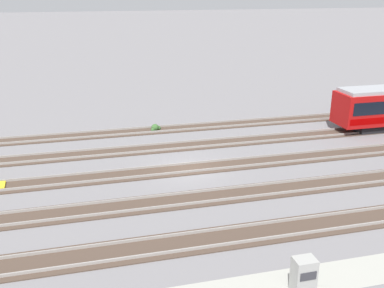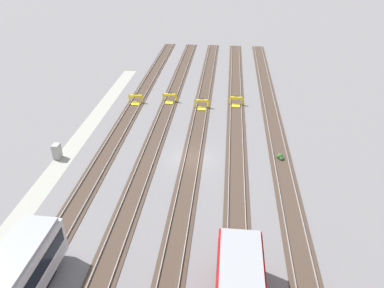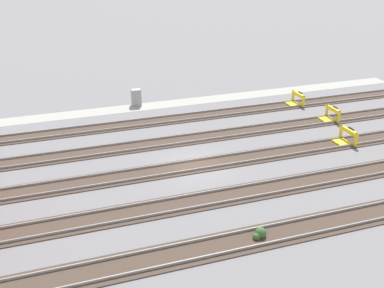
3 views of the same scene
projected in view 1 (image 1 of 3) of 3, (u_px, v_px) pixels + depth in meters
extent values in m
plane|color=slate|center=(189.00, 169.00, 30.74)|extent=(400.00, 400.00, 0.00)
cube|color=#9E9E93|center=(264.00, 288.00, 18.68)|extent=(54.00, 2.00, 0.01)
cube|color=#47382D|center=(232.00, 237.00, 22.41)|extent=(90.00, 2.23, 0.06)
cube|color=gray|center=(228.00, 228.00, 23.03)|extent=(90.00, 0.07, 0.15)
cube|color=gray|center=(237.00, 242.00, 21.72)|extent=(90.00, 0.07, 0.15)
cube|color=#47382D|center=(207.00, 197.00, 26.57)|extent=(90.00, 2.23, 0.06)
cube|color=gray|center=(204.00, 191.00, 27.19)|extent=(90.00, 0.07, 0.15)
cube|color=gray|center=(210.00, 201.00, 25.88)|extent=(90.00, 0.07, 0.15)
cube|color=#47382D|center=(189.00, 169.00, 30.73)|extent=(90.00, 2.24, 0.06)
cube|color=gray|center=(186.00, 163.00, 31.35)|extent=(90.00, 0.07, 0.15)
cube|color=gray|center=(191.00, 171.00, 30.04)|extent=(90.00, 0.07, 0.15)
cube|color=#47382D|center=(175.00, 147.00, 34.88)|extent=(90.00, 2.23, 0.06)
cube|color=gray|center=(173.00, 142.00, 35.50)|extent=(90.00, 0.07, 0.15)
cube|color=gray|center=(177.00, 149.00, 34.19)|extent=(90.00, 0.07, 0.15)
cube|color=#47382D|center=(164.00, 129.00, 39.04)|extent=(90.00, 2.23, 0.06)
cube|color=gray|center=(162.00, 126.00, 39.66)|extent=(90.00, 0.07, 0.15)
cube|color=gray|center=(165.00, 131.00, 38.35)|extent=(90.00, 0.07, 0.15)
cube|color=#B21E99|center=(342.00, 98.00, 37.17)|extent=(0.08, 0.70, 0.56)
cube|color=black|center=(373.00, 126.00, 38.87)|extent=(3.60, 2.25, 0.70)
cube|color=#9E9E99|center=(304.00, 276.00, 18.14)|extent=(0.90, 0.70, 1.60)
cube|color=#333338|center=(308.00, 276.00, 17.73)|extent=(0.70, 0.04, 0.36)
sphere|color=#38602D|center=(155.00, 128.00, 38.72)|extent=(0.64, 0.64, 0.64)
sphere|color=#38602D|center=(158.00, 128.00, 38.94)|extent=(0.44, 0.44, 0.44)
sphere|color=#38602D|center=(153.00, 130.00, 38.56)|extent=(0.36, 0.36, 0.36)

